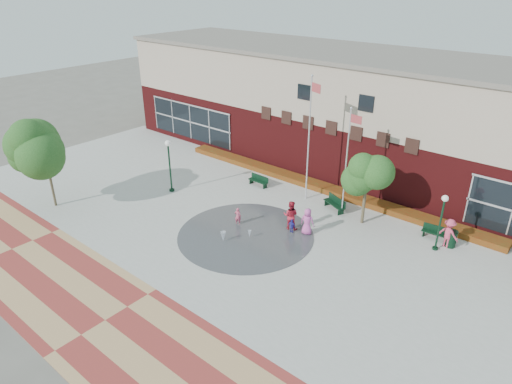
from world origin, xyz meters
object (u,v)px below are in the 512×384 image
Objects in this scene: bench_left at (258,183)px; tree_big_left at (43,145)px; flagpole_left at (309,133)px; flagpole_right at (347,158)px; child_splash at (238,216)px; trash_can at (451,239)px.

bench_left is 15.11m from tree_big_left.
flagpole_left is 1.20× the size of flagpole_right.
flagpole_left is 6.18m from bench_left.
child_splash is at bearing -122.15° from flagpole_right.
flagpole_right reaches higher than tree_big_left.
child_splash is at bearing 28.28° from tree_big_left.
tree_big_left is (-12.81, -12.05, -0.41)m from flagpole_left.
child_splash is at bearing -152.05° from trash_can.
child_splash reaches higher than trash_can.
child_splash is (-4.51, -5.43, -3.52)m from flagpole_right.
flagpole_right is at bearing 12.52° from flagpole_left.
trash_can is 0.89× the size of child_splash.
flagpole_right is at bearing 1.75° from bench_left.
flagpole_left is 7.45× the size of child_splash.
trash_can is at bearing 28.12° from tree_big_left.
flagpole_right is (3.20, -0.44, -0.80)m from flagpole_left.
trash_can is (10.12, 0.20, -4.38)m from flagpole_left.
trash_can is at bearing 21.40° from flagpole_left.
flagpole_left is 5.31× the size of bench_left.
flagpole_left is at bearing 43.26° from tree_big_left.
bench_left is (-4.05, -0.48, -4.65)m from flagpole_left.
flagpole_right is 6.96× the size of trash_can.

